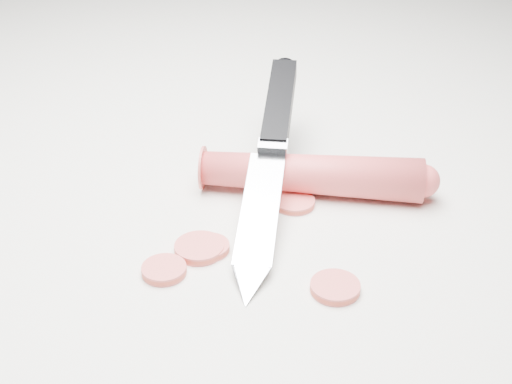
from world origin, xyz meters
The scene contains 8 objects.
ground centered at (0.00, 0.00, 0.00)m, with size 2.40×2.40×0.00m, color silver.
carrot centered at (0.00, 0.05, 0.02)m, with size 0.03×0.03×0.19m, color #D3393D.
carrot_slice_0 centered at (0.00, 0.03, 0.00)m, with size 0.03×0.03×0.01m, color #D14A45.
carrot_slice_1 centered at (-0.01, -0.07, 0.00)m, with size 0.04×0.04×0.01m, color #D14A45.
carrot_slice_2 centered at (-0.01, -0.06, 0.00)m, with size 0.03×0.03×0.01m, color #D14A45.
carrot_slice_3 centered at (-0.02, -0.11, 0.00)m, with size 0.03×0.03×0.01m, color #D14A45.
carrot_slice_4 centered at (0.09, -0.04, 0.00)m, with size 0.04×0.04×0.01m, color #D14A45.
kitchen_knife centered at (-0.02, 0.02, 0.04)m, with size 0.17×0.26×0.08m, color silver, non-canonical shape.
Camera 1 is at (0.29, -0.38, 0.33)m, focal length 50.00 mm.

